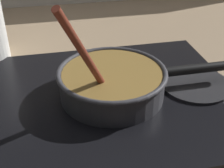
# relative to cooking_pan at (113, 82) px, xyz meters

# --- Properties ---
(ground) EXTENTS (2.40, 1.60, 0.04)m
(ground) POSITION_rel_cooking_pan_xyz_m (-0.15, -0.08, -0.07)
(ground) COLOR #9E8466
(hob_plate) EXTENTS (0.56, 0.48, 0.01)m
(hob_plate) POSITION_rel_cooking_pan_xyz_m (-0.00, 0.00, -0.04)
(hob_plate) COLOR black
(hob_plate) RESTS_ON ground
(burner_ring) EXTENTS (0.19, 0.19, 0.01)m
(burner_ring) POSITION_rel_cooking_pan_xyz_m (-0.00, 0.00, -0.03)
(burner_ring) COLOR #592D0C
(burner_ring) RESTS_ON hob_plate
(spare_burner) EXTENTS (0.16, 0.16, 0.01)m
(spare_burner) POSITION_rel_cooking_pan_xyz_m (0.20, 0.00, -0.03)
(spare_burner) COLOR #262628
(spare_burner) RESTS_ON hob_plate
(cooking_pan) EXTENTS (0.39, 0.25, 0.25)m
(cooking_pan) POSITION_rel_cooking_pan_xyz_m (0.00, 0.00, 0.00)
(cooking_pan) COLOR #38383D
(cooking_pan) RESTS_ON hob_plate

